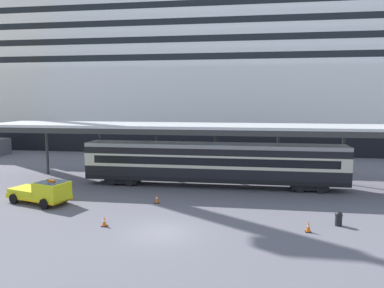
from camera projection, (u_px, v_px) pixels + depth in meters
name	position (u px, v px, depth m)	size (l,w,h in m)	color
ground_plane	(161.00, 233.00, 22.53)	(400.00, 400.00, 0.00)	slate
cruise_ship	(252.00, 77.00, 65.52)	(127.14, 27.95, 37.12)	black
platform_canopy	(214.00, 128.00, 34.21)	(43.55, 6.15, 5.85)	silver
train_carriage	(213.00, 163.00, 34.18)	(24.29, 2.81, 4.11)	black
service_truck	(43.00, 192.00, 28.63)	(5.56, 3.46, 2.02)	yellow
traffic_cone_near	(157.00, 199.00, 28.91)	(0.36, 0.36, 0.75)	black
traffic_cone_mid	(104.00, 221.00, 23.64)	(0.36, 0.36, 0.66)	black
traffic_cone_far	(308.00, 227.00, 22.60)	(0.36, 0.36, 0.68)	black
quay_bollard	(339.00, 218.00, 23.74)	(0.48, 0.48, 0.96)	black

